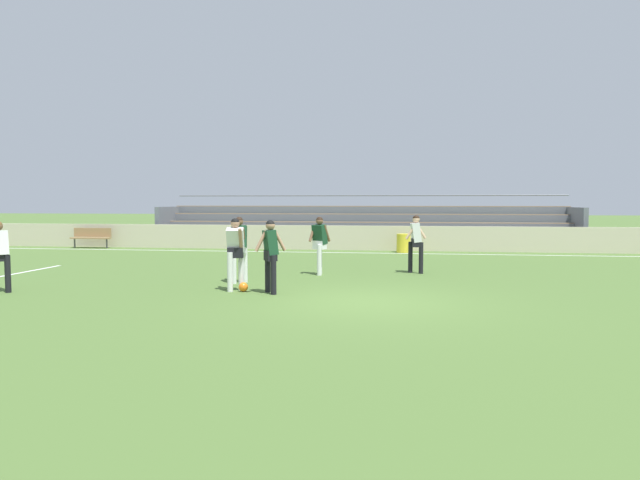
{
  "coord_description": "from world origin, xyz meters",
  "views": [
    {
      "loc": [
        0.76,
        -11.9,
        2.1
      ],
      "look_at": [
        -1.48,
        3.22,
        1.07
      ],
      "focal_mm": 32.15,
      "sensor_mm": 36.0,
      "label": 1
    }
  ],
  "objects_px": {
    "trash_bin": "(403,243)",
    "player_white_deep_cover": "(416,239)",
    "bleacher_stand": "(362,225)",
    "player_dark_wide_right": "(270,250)",
    "soccer_ball": "(243,287)",
    "player_dark_trailing_run": "(239,244)",
    "player_dark_pressing_high": "(320,240)",
    "bench_near_bin": "(91,236)",
    "player_white_on_ball": "(235,248)"
  },
  "relations": [
    {
      "from": "trash_bin",
      "to": "player_white_deep_cover",
      "type": "distance_m",
      "value": 6.87
    },
    {
      "from": "bleacher_stand",
      "to": "player_dark_wide_right",
      "type": "height_order",
      "value": "bleacher_stand"
    },
    {
      "from": "bleacher_stand",
      "to": "player_white_deep_cover",
      "type": "height_order",
      "value": "bleacher_stand"
    },
    {
      "from": "player_dark_wide_right",
      "to": "soccer_ball",
      "type": "height_order",
      "value": "player_dark_wide_right"
    },
    {
      "from": "player_dark_trailing_run",
      "to": "soccer_ball",
      "type": "xyz_separation_m",
      "value": [
        0.49,
        -1.37,
        -0.91
      ]
    },
    {
      "from": "bleacher_stand",
      "to": "player_dark_wide_right",
      "type": "xyz_separation_m",
      "value": [
        -1.04,
        -14.12,
        -0.02
      ]
    },
    {
      "from": "player_dark_pressing_high",
      "to": "player_dark_trailing_run",
      "type": "relative_size",
      "value": 0.98
    },
    {
      "from": "bench_near_bin",
      "to": "trash_bin",
      "type": "distance_m",
      "value": 13.99
    },
    {
      "from": "bleacher_stand",
      "to": "bench_near_bin",
      "type": "height_order",
      "value": "bleacher_stand"
    },
    {
      "from": "bleacher_stand",
      "to": "player_dark_wide_right",
      "type": "distance_m",
      "value": 14.16
    },
    {
      "from": "trash_bin",
      "to": "player_dark_trailing_run",
      "type": "xyz_separation_m",
      "value": [
        -4.17,
        -9.55,
        0.64
      ]
    },
    {
      "from": "player_white_on_ball",
      "to": "bench_near_bin",
      "type": "bearing_deg",
      "value": 132.28
    },
    {
      "from": "player_white_deep_cover",
      "to": "player_dark_trailing_run",
      "type": "xyz_separation_m",
      "value": [
        -4.54,
        -2.71,
        0.0
      ]
    },
    {
      "from": "trash_bin",
      "to": "player_white_on_ball",
      "type": "distance_m",
      "value": 11.54
    },
    {
      "from": "player_white_deep_cover",
      "to": "soccer_ball",
      "type": "height_order",
      "value": "player_white_deep_cover"
    },
    {
      "from": "player_dark_wide_right",
      "to": "bleacher_stand",
      "type": "bearing_deg",
      "value": 85.79
    },
    {
      "from": "soccer_ball",
      "to": "trash_bin",
      "type": "bearing_deg",
      "value": 71.42
    },
    {
      "from": "bleacher_stand",
      "to": "trash_bin",
      "type": "height_order",
      "value": "bleacher_stand"
    },
    {
      "from": "player_dark_wide_right",
      "to": "soccer_ball",
      "type": "distance_m",
      "value": 1.14
    },
    {
      "from": "trash_bin",
      "to": "player_white_on_ball",
      "type": "relative_size",
      "value": 0.45
    },
    {
      "from": "trash_bin",
      "to": "player_dark_trailing_run",
      "type": "bearing_deg",
      "value": -113.57
    },
    {
      "from": "player_dark_wide_right",
      "to": "player_dark_pressing_high",
      "type": "bearing_deg",
      "value": 80.14
    },
    {
      "from": "player_dark_trailing_run",
      "to": "soccer_ball",
      "type": "distance_m",
      "value": 1.72
    },
    {
      "from": "bleacher_stand",
      "to": "soccer_ball",
      "type": "xyz_separation_m",
      "value": [
        -1.73,
        -13.96,
        -0.91
      ]
    },
    {
      "from": "player_white_on_ball",
      "to": "player_dark_pressing_high",
      "type": "bearing_deg",
      "value": 65.33
    },
    {
      "from": "bench_near_bin",
      "to": "player_dark_trailing_run",
      "type": "height_order",
      "value": "player_dark_trailing_run"
    },
    {
      "from": "bleacher_stand",
      "to": "player_white_on_ball",
      "type": "distance_m",
      "value": 14.03
    },
    {
      "from": "player_dark_wide_right",
      "to": "soccer_ball",
      "type": "bearing_deg",
      "value": 166.7
    },
    {
      "from": "player_white_deep_cover",
      "to": "player_dark_trailing_run",
      "type": "distance_m",
      "value": 5.29
    },
    {
      "from": "player_dark_pressing_high",
      "to": "player_white_deep_cover",
      "type": "relative_size",
      "value": 0.98
    },
    {
      "from": "player_white_on_ball",
      "to": "player_dark_pressing_high",
      "type": "xyz_separation_m",
      "value": [
        1.5,
        3.27,
        -0.03
      ]
    },
    {
      "from": "trash_bin",
      "to": "player_dark_trailing_run",
      "type": "distance_m",
      "value": 10.44
    },
    {
      "from": "bench_near_bin",
      "to": "bleacher_stand",
      "type": "bearing_deg",
      "value": 12.98
    },
    {
      "from": "player_dark_trailing_run",
      "to": "soccer_ball",
      "type": "relative_size",
      "value": 7.77
    },
    {
      "from": "player_white_deep_cover",
      "to": "bench_near_bin",
      "type": "bearing_deg",
      "value": 153.69
    },
    {
      "from": "bench_near_bin",
      "to": "player_white_on_ball",
      "type": "xyz_separation_m",
      "value": [
        10.11,
        -11.12,
        0.48
      ]
    },
    {
      "from": "trash_bin",
      "to": "player_dark_pressing_high",
      "type": "height_order",
      "value": "player_dark_pressing_high"
    },
    {
      "from": "trash_bin",
      "to": "player_dark_pressing_high",
      "type": "bearing_deg",
      "value": -107.35
    },
    {
      "from": "player_dark_wide_right",
      "to": "player_white_deep_cover",
      "type": "distance_m",
      "value": 5.41
    },
    {
      "from": "player_dark_pressing_high",
      "to": "soccer_ball",
      "type": "xyz_separation_m",
      "value": [
        -1.3,
        -3.34,
        -0.88
      ]
    },
    {
      "from": "bench_near_bin",
      "to": "player_dark_wide_right",
      "type": "height_order",
      "value": "player_dark_wide_right"
    },
    {
      "from": "player_white_on_ball",
      "to": "player_dark_trailing_run",
      "type": "bearing_deg",
      "value": 102.6
    },
    {
      "from": "player_white_on_ball",
      "to": "player_white_deep_cover",
      "type": "bearing_deg",
      "value": 43.46
    },
    {
      "from": "player_white_deep_cover",
      "to": "player_white_on_ball",
      "type": "bearing_deg",
      "value": -136.54
    },
    {
      "from": "player_dark_pressing_high",
      "to": "player_dark_trailing_run",
      "type": "xyz_separation_m",
      "value": [
        -1.8,
        -1.97,
        0.03
      ]
    },
    {
      "from": "bench_near_bin",
      "to": "player_dark_wide_right",
      "type": "xyz_separation_m",
      "value": [
        11.0,
        -11.35,
        0.46
      ]
    },
    {
      "from": "bleacher_stand",
      "to": "player_dark_pressing_high",
      "type": "xyz_separation_m",
      "value": [
        -0.43,
        -10.62,
        -0.03
      ]
    },
    {
      "from": "bench_near_bin",
      "to": "player_white_deep_cover",
      "type": "height_order",
      "value": "player_white_deep_cover"
    },
    {
      "from": "player_dark_trailing_run",
      "to": "player_dark_pressing_high",
      "type": "bearing_deg",
      "value": 47.58
    },
    {
      "from": "player_dark_trailing_run",
      "to": "trash_bin",
      "type": "bearing_deg",
      "value": 66.43
    }
  ]
}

